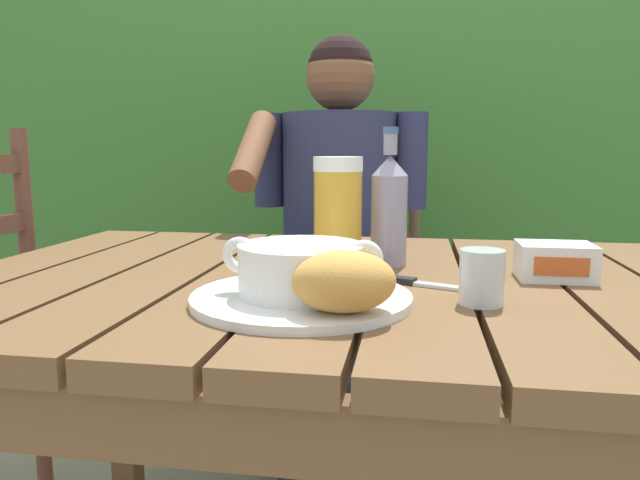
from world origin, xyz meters
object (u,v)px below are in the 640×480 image
at_px(table_knife, 413,282).
at_px(person_eating, 337,223).
at_px(beer_glass, 336,213).
at_px(serving_plate, 301,298).
at_px(beer_bottle, 389,208).
at_px(chair_near_diner, 345,291).
at_px(butter_tub, 555,261).
at_px(bread_roll, 344,281).
at_px(water_glass_small, 482,277).
at_px(soup_bowl, 301,268).

bearing_deg(table_knife, person_eating, 106.66).
bearing_deg(table_knife, beer_glass, 141.21).
bearing_deg(serving_plate, beer_bottle, 68.99).
relative_size(chair_near_diner, serving_plate, 3.20).
distance_m(beer_glass, butter_tub, 0.36).
xyz_separation_m(person_eating, beer_glass, (0.08, -0.61, 0.10)).
height_order(bread_roll, beer_bottle, beer_bottle).
distance_m(person_eating, table_knife, 0.75).
xyz_separation_m(person_eating, butter_tub, (0.44, -0.64, 0.03)).
bearing_deg(serving_plate, water_glass_small, 6.69).
relative_size(serving_plate, table_knife, 2.15).
xyz_separation_m(serving_plate, water_glass_small, (0.24, 0.03, 0.03)).
distance_m(beer_bottle, table_knife, 0.18).
bearing_deg(beer_bottle, serving_plate, -111.01).
distance_m(chair_near_diner, bread_roll, 1.16).
bearing_deg(beer_bottle, soup_bowl, -111.01).
relative_size(person_eating, table_knife, 8.88).
distance_m(serving_plate, soup_bowl, 0.04).
relative_size(chair_near_diner, soup_bowl, 4.36).
xyz_separation_m(person_eating, serving_plate, (0.06, -0.84, 0.01)).
relative_size(person_eating, bread_roll, 8.63).
bearing_deg(chair_near_diner, beer_bottle, -77.77).
bearing_deg(water_glass_small, table_knife, 132.08).
xyz_separation_m(chair_near_diner, beer_glass, (0.08, -0.81, 0.34)).
bearing_deg(table_knife, water_glass_small, -47.92).
height_order(water_glass_small, butter_tub, water_glass_small).
distance_m(person_eating, beer_bottle, 0.60).
distance_m(soup_bowl, beer_glass, 0.24).
height_order(chair_near_diner, beer_bottle, beer_bottle).
bearing_deg(soup_bowl, water_glass_small, 6.69).
distance_m(person_eating, water_glass_small, 0.87).
height_order(person_eating, table_knife, person_eating).
bearing_deg(butter_tub, beer_bottle, 165.52).
bearing_deg(butter_tub, chair_near_diner, 117.37).
bearing_deg(bread_roll, chair_near_diner, 96.58).
relative_size(chair_near_diner, water_glass_small, 12.94).
relative_size(person_eating, beer_glass, 6.44).
relative_size(butter_tub, table_knife, 0.82).
bearing_deg(butter_tub, table_knife, -160.88).
bearing_deg(beer_bottle, beer_glass, -156.61).
bearing_deg(serving_plate, bread_roll, -49.40).
bearing_deg(beer_glass, chair_near_diner, 95.51).
bearing_deg(chair_near_diner, water_glass_small, -73.46).
xyz_separation_m(soup_bowl, table_knife, (0.15, 0.13, -0.04)).
height_order(person_eating, water_glass_small, person_eating).
height_order(chair_near_diner, serving_plate, chair_near_diner).
bearing_deg(beer_glass, person_eating, 97.55).
distance_m(person_eating, beer_glass, 0.62).
relative_size(beer_bottle, butter_tub, 2.12).
bearing_deg(serving_plate, person_eating, 94.38).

